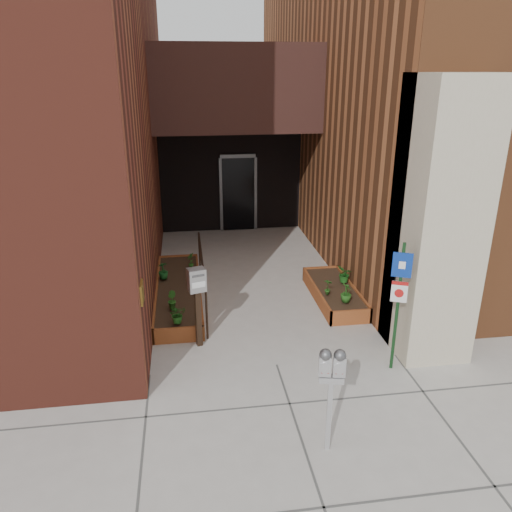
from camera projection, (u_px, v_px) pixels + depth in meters
name	position (u px, v px, depth m)	size (l,w,h in m)	color
ground	(277.00, 365.00, 7.98)	(80.00, 80.00, 0.00)	#9E9991
architecture	(223.00, 46.00, 12.58)	(20.00, 14.60, 10.00)	maroon
planter_left	(179.00, 293.00, 10.23)	(0.90, 3.60, 0.30)	brown
planter_right	(334.00, 294.00, 10.19)	(0.80, 2.20, 0.30)	brown
handrail	(202.00, 265.00, 10.03)	(0.04, 3.34, 0.90)	black
parking_meter	(332.00, 373.00, 5.85)	(0.33, 0.18, 1.42)	#B8B7BA
sign_post	(399.00, 294.00, 7.45)	(0.27, 0.13, 2.10)	#123216
payment_dropbox	(197.00, 291.00, 8.20)	(0.32, 0.27, 1.41)	black
shrub_left_a	(178.00, 314.00, 8.63)	(0.29, 0.29, 0.32)	#215C1A
shrub_left_b	(172.00, 300.00, 9.15)	(0.18, 0.18, 0.33)	#26611B
shrub_left_c	(163.00, 270.00, 10.44)	(0.21, 0.21, 0.37)	#164F1C
shrub_left_d	(191.00, 261.00, 10.99)	(0.19, 0.19, 0.35)	#215919
shrub_right_a	(346.00, 293.00, 9.40)	(0.21, 0.21, 0.37)	#205117
shrub_right_b	(328.00, 287.00, 9.71)	(0.17, 0.17, 0.33)	#204F16
shrub_right_c	(344.00, 274.00, 10.26)	(0.32, 0.32, 0.35)	#1E631C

